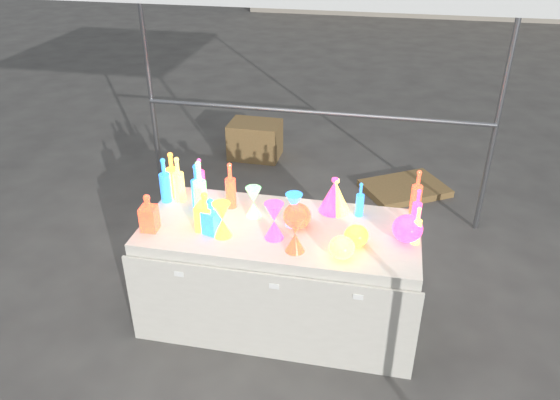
% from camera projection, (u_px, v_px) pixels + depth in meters
% --- Properties ---
extents(ground, '(80.00, 80.00, 0.00)m').
position_uv_depth(ground, '(280.00, 315.00, 3.92)').
color(ground, '#615E5A').
rests_on(ground, ground).
extents(display_table, '(1.84, 0.83, 0.75)m').
position_uv_depth(display_table, '(280.00, 274.00, 3.73)').
color(display_table, silver).
rests_on(display_table, ground).
extents(cardboard_box_closed, '(0.57, 0.42, 0.41)m').
position_uv_depth(cardboard_box_closed, '(255.00, 140.00, 6.17)').
color(cardboard_box_closed, olive).
rests_on(cardboard_box_closed, ground).
extents(cardboard_box_flat, '(0.97, 0.89, 0.07)m').
position_uv_depth(cardboard_box_flat, '(405.00, 188.00, 5.52)').
color(cardboard_box_flat, olive).
rests_on(cardboard_box_flat, ground).
extents(bottle_0, '(0.09, 0.09, 0.34)m').
position_uv_depth(bottle_0, '(172.00, 174.00, 3.84)').
color(bottle_0, '#F7173B').
rests_on(bottle_0, display_table).
extents(bottle_1, '(0.10, 0.10, 0.33)m').
position_uv_depth(bottle_1, '(165.00, 180.00, 3.77)').
color(bottle_1, green).
rests_on(bottle_1, display_table).
extents(bottle_2, '(0.09, 0.09, 0.33)m').
position_uv_depth(bottle_2, '(230.00, 185.00, 3.70)').
color(bottle_2, orange).
rests_on(bottle_2, display_table).
extents(bottle_3, '(0.09, 0.09, 0.27)m').
position_uv_depth(bottle_3, '(200.00, 176.00, 3.90)').
color(bottle_3, blue).
rests_on(bottle_3, display_table).
extents(bottle_4, '(0.09, 0.09, 0.33)m').
position_uv_depth(bottle_4, '(178.00, 179.00, 3.78)').
color(bottle_4, teal).
rests_on(bottle_4, display_table).
extents(bottle_5, '(0.10, 0.10, 0.41)m').
position_uv_depth(bottle_5, '(200.00, 189.00, 3.57)').
color(bottle_5, '#D32ABA').
rests_on(bottle_5, display_table).
extents(bottle_7, '(0.09, 0.09, 0.33)m').
position_uv_depth(bottle_7, '(197.00, 186.00, 3.69)').
color(bottle_7, green).
rests_on(bottle_7, display_table).
extents(decanter_0, '(0.12, 0.12, 0.27)m').
position_uv_depth(decanter_0, '(205.00, 211.00, 3.46)').
color(decanter_0, '#F7173B').
rests_on(decanter_0, display_table).
extents(decanter_1, '(0.11, 0.11, 0.26)m').
position_uv_depth(decanter_1, '(149.00, 212.00, 3.46)').
color(decanter_1, orange).
rests_on(decanter_1, display_table).
extents(decanter_2, '(0.12, 0.12, 0.25)m').
position_uv_depth(decanter_2, '(211.00, 216.00, 3.43)').
color(decanter_2, green).
rests_on(decanter_2, display_table).
extents(hourglass_0, '(0.13, 0.13, 0.24)m').
position_uv_depth(hourglass_0, '(295.00, 234.00, 3.26)').
color(hourglass_0, orange).
rests_on(hourglass_0, display_table).
extents(hourglass_1, '(0.16, 0.16, 0.25)m').
position_uv_depth(hourglass_1, '(274.00, 221.00, 3.38)').
color(hourglass_1, blue).
rests_on(hourglass_1, display_table).
extents(hourglass_3, '(0.12, 0.12, 0.21)m').
position_uv_depth(hourglass_3, '(254.00, 202.00, 3.62)').
color(hourglass_3, '#D32ABA').
rests_on(hourglass_3, display_table).
extents(hourglass_4, '(0.15, 0.15, 0.24)m').
position_uv_depth(hourglass_4, '(222.00, 220.00, 3.40)').
color(hourglass_4, '#F7173B').
rests_on(hourglass_4, display_table).
extents(hourglass_5, '(0.15, 0.15, 0.23)m').
position_uv_depth(hourglass_5, '(294.00, 210.00, 3.52)').
color(hourglass_5, green).
rests_on(hourglass_5, display_table).
extents(globe_0, '(0.19, 0.19, 0.12)m').
position_uv_depth(globe_0, '(356.00, 237.00, 3.34)').
color(globe_0, '#F7173B').
rests_on(globe_0, display_table).
extents(globe_1, '(0.19, 0.19, 0.12)m').
position_uv_depth(globe_1, '(342.00, 249.00, 3.22)').
color(globe_1, teal).
rests_on(globe_1, display_table).
extents(globe_2, '(0.24, 0.24, 0.15)m').
position_uv_depth(globe_2, '(297.00, 217.00, 3.51)').
color(globe_2, orange).
rests_on(globe_2, display_table).
extents(globe_3, '(0.23, 0.23, 0.15)m').
position_uv_depth(globe_3, '(407.00, 230.00, 3.38)').
color(globe_3, blue).
rests_on(globe_3, display_table).
extents(lampshade_2, '(0.25, 0.25, 0.24)m').
position_uv_depth(lampshade_2, '(334.00, 195.00, 3.68)').
color(lampshade_2, blue).
rests_on(lampshade_2, display_table).
extents(lampshade_3, '(0.26, 0.26, 0.24)m').
position_uv_depth(lampshade_3, '(335.00, 195.00, 3.68)').
color(lampshade_3, teal).
rests_on(lampshade_3, display_table).
extents(bottle_8, '(0.06, 0.06, 0.25)m').
position_uv_depth(bottle_8, '(360.00, 199.00, 3.62)').
color(bottle_8, green).
rests_on(bottle_8, display_table).
extents(bottle_9, '(0.08, 0.08, 0.32)m').
position_uv_depth(bottle_9, '(417.00, 192.00, 3.63)').
color(bottle_9, orange).
rests_on(bottle_9, display_table).
extents(bottle_10, '(0.08, 0.08, 0.28)m').
position_uv_depth(bottle_10, '(417.00, 209.00, 3.48)').
color(bottle_10, blue).
rests_on(bottle_10, display_table).
extents(bottle_11, '(0.07, 0.07, 0.25)m').
position_uv_depth(bottle_11, '(417.00, 225.00, 3.33)').
color(bottle_11, teal).
rests_on(bottle_11, display_table).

